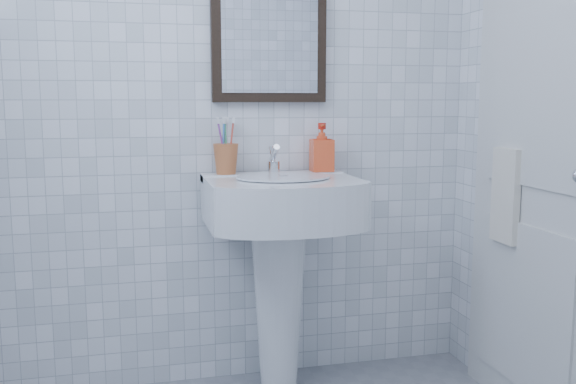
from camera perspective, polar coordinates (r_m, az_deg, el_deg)
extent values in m
cube|color=white|center=(2.80, -5.43, 8.15)|extent=(2.20, 0.02, 2.50)
cone|color=white|center=(2.79, -0.83, -9.91)|extent=(0.24, 0.24, 0.77)
cube|color=white|center=(2.63, -0.58, -0.79)|extent=(0.61, 0.44, 0.19)
cube|color=white|center=(2.78, -1.39, 1.42)|extent=(0.61, 0.11, 0.03)
cylinder|color=white|center=(2.58, -0.41, 1.36)|extent=(0.38, 0.38, 0.01)
cylinder|color=silver|center=(2.75, -1.27, 2.23)|extent=(0.05, 0.05, 0.05)
cylinder|color=silver|center=(2.73, -1.20, 3.49)|extent=(0.03, 0.10, 0.08)
cylinder|color=silver|center=(2.77, -1.37, 3.12)|extent=(0.03, 0.05, 0.09)
imported|color=red|center=(2.82, 3.02, 3.96)|extent=(0.10, 0.10, 0.21)
cube|color=black|center=(2.83, -1.67, 14.27)|extent=(0.50, 0.04, 0.62)
cube|color=white|center=(2.81, -1.59, 14.31)|extent=(0.42, 0.00, 0.54)
cube|color=silver|center=(2.60, 21.24, 2.12)|extent=(0.04, 0.80, 2.00)
torus|color=silver|center=(2.70, 19.30, 3.48)|extent=(0.01, 0.18, 0.18)
cube|color=white|center=(2.71, 18.76, -0.32)|extent=(0.03, 0.16, 0.38)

